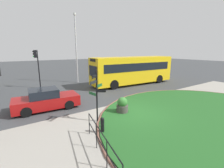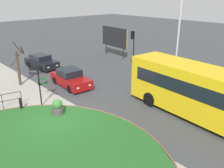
# 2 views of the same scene
# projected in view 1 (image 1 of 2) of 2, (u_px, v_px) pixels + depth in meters

# --- Properties ---
(ground) EXTENTS (120.00, 120.00, 0.00)m
(ground) POSITION_uv_depth(u_px,v_px,m) (134.00, 114.00, 10.08)
(ground) COLOR #3D3F42
(sidewalk_paving) EXTENTS (32.00, 8.15, 0.02)m
(sidewalk_paving) POSITION_uv_depth(u_px,v_px,m) (158.00, 125.00, 8.52)
(sidewalk_paving) COLOR #9E998E
(sidewalk_paving) RESTS_ON ground
(signpost_directional) EXTENTS (1.08, 1.12, 2.99)m
(signpost_directional) POSITION_uv_depth(u_px,v_px,m) (96.00, 92.00, 8.61)
(signpost_directional) COLOR black
(signpost_directional) RESTS_ON ground
(bollard_foreground) EXTENTS (0.19, 0.19, 0.84)m
(bollard_foreground) POSITION_uv_depth(u_px,v_px,m) (102.00, 125.00, 7.63)
(bollard_foreground) COLOR black
(bollard_foreground) RESTS_ON ground
(railing_grass_edge) EXTENTS (0.80, 3.63, 1.09)m
(railing_grass_edge) POSITION_uv_depth(u_px,v_px,m) (101.00, 141.00, 5.84)
(railing_grass_edge) COLOR black
(railing_grass_edge) RESTS_ON ground
(bus_yellow) EXTENTS (10.35, 3.24, 3.23)m
(bus_yellow) POSITION_uv_depth(u_px,v_px,m) (133.00, 70.00, 18.51)
(bus_yellow) COLOR yellow
(bus_yellow) RESTS_ON ground
(car_near_lane) EXTENTS (4.35, 2.11, 1.45)m
(car_near_lane) POSITION_uv_depth(u_px,v_px,m) (46.00, 100.00, 10.77)
(car_near_lane) COLOR maroon
(car_near_lane) RESTS_ON ground
(traffic_light_near) EXTENTS (0.49, 0.28, 4.02)m
(traffic_light_near) POSITION_uv_depth(u_px,v_px,m) (36.00, 61.00, 16.26)
(traffic_light_near) COLOR black
(traffic_light_near) RESTS_ON ground
(lamppost_tall) EXTENTS (0.32, 0.32, 8.25)m
(lamppost_tall) POSITION_uv_depth(u_px,v_px,m) (76.00, 47.00, 18.95)
(lamppost_tall) COLOR #B7B7BC
(lamppost_tall) RESTS_ON ground
(planter_near_signpost) EXTENTS (0.76, 0.76, 1.07)m
(planter_near_signpost) POSITION_uv_depth(u_px,v_px,m) (122.00, 106.00, 10.08)
(planter_near_signpost) COLOR #47423D
(planter_near_signpost) RESTS_ON ground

